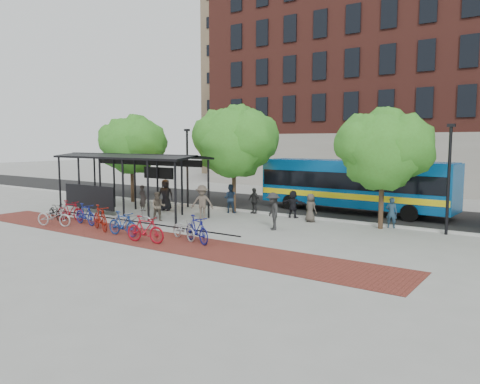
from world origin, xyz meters
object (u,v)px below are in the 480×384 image
Objects in this scene: bus at (354,183)px; bike_2 at (54,216)px; bike_9 at (145,229)px; pedestrian_2 at (230,199)px; bus_shelter at (128,164)px; pedestrian_3 at (202,202)px; tree_a at (133,142)px; pedestrian_6 at (311,208)px; bike_7 at (123,224)px; lamp_post_left at (187,165)px; bike_10 at (184,229)px; bike_11 at (197,229)px; bike_6 at (133,219)px; pedestrian_9 at (273,211)px; bike_3 at (85,214)px; pedestrian_0 at (166,195)px; tree_c at (385,147)px; bike_0 at (55,212)px; pedestrian_5 at (293,204)px; pedestrian_7 at (391,213)px; pedestrian_4 at (254,201)px; pedestrian_8 at (158,207)px; lamp_post_right at (449,176)px; tree_b at (236,139)px; pedestrian_1 at (143,198)px; bike_5 at (100,218)px; bike_1 at (70,211)px.

bike_2 is at bearing -126.72° from bus.
pedestrian_2 is (-2.01, 8.89, 0.29)m from bike_9.
bus_shelter reaches higher than pedestrian_3.
tree_a reaches higher than pedestrian_6.
lamp_post_left is at bearing 23.30° from bike_7.
pedestrian_6 is (2.49, 7.35, 0.28)m from bike_10.
bike_2 reaches higher than bike_10.
bike_11 is 6.00m from pedestrian_3.
bike_6 is 6.91m from pedestrian_9.
pedestrian_0 reaches higher than bike_3.
lamp_post_left is at bearing 15.33° from pedestrian_6.
tree_c is 17.93m from bike_0.
pedestrian_5 reaches higher than pedestrian_7.
tree_c reaches higher than bus.
pedestrian_4 is 1.01× the size of pedestrian_6.
bike_2 is (1.79, -1.23, 0.07)m from bike_0.
tree_c is 12.20m from pedestrian_8.
lamp_post_right is at bearing -156.63° from pedestrian_6.
tree_b is at bearing -141.71° from bus.
bike_10 is at bearing -42.51° from bike_9.
pedestrian_1 is (0.05, 1.11, -2.19)m from bus_shelter.
lamp_post_right is 7.32m from bus.
bike_10 is at bearing 99.73° from bike_11.
lamp_post_right is at bearing -30.67° from bus.
bike_11 is at bearing -83.16° from bike_3.
bike_0 is 0.91× the size of bike_7.
pedestrian_1 is (-3.10, 5.67, 0.19)m from bike_5.
bus_shelter is at bearing 6.95° from pedestrian_7.
bike_10 is at bearing -25.81° from bus_shelter.
bike_11 is at bearing -83.40° from bike_10.
bike_7 is (6.60, -0.86, 0.12)m from bike_0.
bike_9 is 12.14m from pedestrian_7.
pedestrian_6 is at bearing -30.14° from bike_9.
tree_b is at bearing -49.06° from bike_1.
tree_b is 6.78m from pedestrian_9.
pedestrian_8 reaches higher than bike_10.
bike_3 is at bearing 108.82° from pedestrian_1.
pedestrian_5 is at bearing -12.21° from bike_5.
pedestrian_0 reaches higher than bike_9.
tree_b reaches higher than pedestrian_3.
bike_7 is 1.23× the size of pedestrian_7.
lamp_post_left is 3.31× the size of pedestrian_4.
bus_shelter is at bearing 82.64° from bike_10.
pedestrian_3 is at bearing -126.51° from bus.
pedestrian_5 is at bearing 12.00° from pedestrian_4.
pedestrian_3 reaches higher than bike_10.
pedestrian_2 is 0.91× the size of pedestrian_3.
bus is 7.38× the size of pedestrian_8.
lamp_post_right reaches higher than bike_5.
bike_7 is 3.00m from bike_10.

